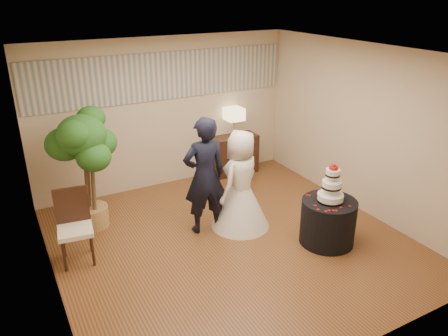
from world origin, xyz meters
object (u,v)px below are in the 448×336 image
groom (205,176)px  console (234,155)px  cake_table (328,222)px  ficus_tree (86,170)px  bride (241,180)px  side_chair (75,228)px  table_lamp (234,122)px  wedding_cake (332,183)px

groom → console: size_ratio=1.94×
cake_table → ficus_tree: ficus_tree is taller
ficus_tree → bride: bearing=-28.4°
groom → side_chair: 2.00m
table_lamp → bride: bearing=-117.0°
ficus_tree → side_chair: size_ratio=1.86×
bride → console: (0.98, 1.94, -0.41)m
groom → table_lamp: (1.54, 1.79, 0.16)m
console → side_chair: bearing=-152.8°
wedding_cake → console: 3.05m
wedding_cake → ficus_tree: size_ratio=0.30×
ficus_tree → cake_table: bearing=-36.2°
bride → side_chair: 2.53m
cake_table → side_chair: side_chair is taller
wedding_cake → ficus_tree: 3.72m
bride → cake_table: bride is taller
console → side_chair: side_chair is taller
cake_table → table_lamp: 3.08m
console → table_lamp: bearing=0.0°
console → side_chair: (-3.49, -1.71, 0.13)m
side_chair → console: bearing=33.7°
cake_table → console: 2.99m
bride → console: 2.21m
ficus_tree → side_chair: (-0.40, -0.91, -0.45)m
groom → cake_table: size_ratio=2.29×
bride → cake_table: size_ratio=1.98×
wedding_cake → side_chair: bearing=159.3°
table_lamp → cake_table: bearing=-91.7°
bride → cake_table: 1.46m
table_lamp → groom: bearing=-130.7°
groom → bride: groom is taller
console → table_lamp: size_ratio=1.65×
cake_table → ficus_tree: size_ratio=0.42×
groom → cake_table: bearing=144.1°
table_lamp → ficus_tree: ficus_tree is taller
side_chair → table_lamp: bearing=33.7°
cake_table → console: console is taller
side_chair → bride: bearing=2.5°
table_lamp → side_chair: (-3.49, -1.71, -0.56)m
groom → ficus_tree: (-1.55, 0.99, 0.05)m
wedding_cake → table_lamp: (0.09, 2.99, 0.10)m
wedding_cake → bride: bearing=130.3°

